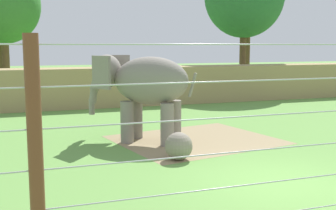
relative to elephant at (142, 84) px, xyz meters
name	(u,v)px	position (x,y,z in m)	size (l,w,h in m)	color
ground_plane	(282,183)	(1.77, -5.20, -1.85)	(120.00, 120.00, 0.00)	#609342
dirt_patch	(196,140)	(1.69, -0.42, -1.84)	(4.94, 4.21, 0.01)	#937F5B
embankment_wall	(130,86)	(1.77, 8.48, -0.86)	(36.00, 1.80, 1.96)	tan
elephant	(142,84)	(0.00, 0.00, 0.00)	(3.28, 2.96, 2.79)	gray
enrichment_ball	(179,146)	(0.27, -2.55, -1.47)	(0.76, 0.76, 0.76)	gray
tree_left_of_centre	(3,5)	(-4.36, 14.40, 3.55)	(4.31, 4.31, 7.69)	brown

